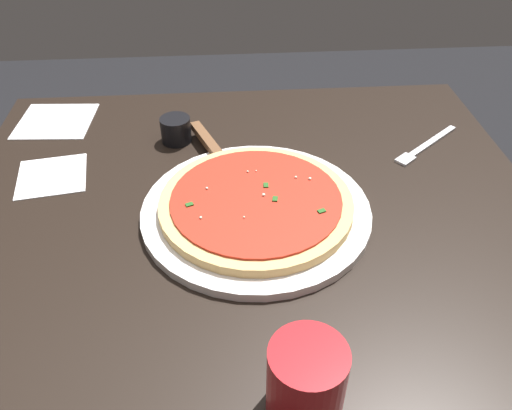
{
  "coord_description": "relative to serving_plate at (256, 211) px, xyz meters",
  "views": [
    {
      "loc": [
        0.04,
        0.62,
        1.3
      ],
      "look_at": [
        -0.01,
        -0.02,
        0.79
      ],
      "focal_mm": 36.31,
      "sensor_mm": 36.0,
      "label": 1
    }
  ],
  "objects": [
    {
      "name": "serving_plate",
      "position": [
        0.0,
        0.0,
        0.0
      ],
      "size": [
        0.37,
        0.37,
        0.01
      ],
      "primitive_type": "cylinder",
      "color": "white",
      "rests_on": "restaurant_table"
    },
    {
      "name": "cup_small_sauce",
      "position": [
        0.14,
        -0.24,
        0.02
      ],
      "size": [
        0.06,
        0.06,
        0.05
      ],
      "primitive_type": "cylinder",
      "color": "black",
      "rests_on": "restaurant_table"
    },
    {
      "name": "restaurant_table",
      "position": [
        0.01,
        0.02,
        -0.15
      ],
      "size": [
        0.97,
        0.91,
        0.77
      ],
      "color": "black",
      "rests_on": "ground_plane"
    },
    {
      "name": "napkin_folded_right",
      "position": [
        0.35,
        -0.13,
        -0.01
      ],
      "size": [
        0.13,
        0.14,
        0.0
      ],
      "primitive_type": "cube",
      "rotation": [
        0.0,
        0.0,
        0.16
      ],
      "color": "white",
      "rests_on": "restaurant_table"
    },
    {
      "name": "fork",
      "position": [
        -0.33,
        -0.17,
        -0.0
      ],
      "size": [
        0.16,
        0.13,
        0.0
      ],
      "color": "silver",
      "rests_on": "restaurant_table"
    },
    {
      "name": "pizza_server",
      "position": [
        0.06,
        -0.16,
        0.01
      ],
      "size": [
        0.12,
        0.22,
        0.01
      ],
      "color": "silver",
      "rests_on": "serving_plate"
    },
    {
      "name": "cup_tall_drink",
      "position": [
        -0.03,
        0.33,
        0.04
      ],
      "size": [
        0.08,
        0.08,
        0.1
      ],
      "primitive_type": "cylinder",
      "color": "#B2191E",
      "rests_on": "restaurant_table"
    },
    {
      "name": "pizza",
      "position": [
        -0.0,
        -0.0,
        0.02
      ],
      "size": [
        0.31,
        0.31,
        0.02
      ],
      "color": "#DBB26B",
      "rests_on": "serving_plate"
    },
    {
      "name": "napkin_loose_left",
      "position": [
        0.39,
        -0.33,
        -0.01
      ],
      "size": [
        0.16,
        0.15,
        0.0
      ],
      "primitive_type": "cube",
      "rotation": [
        0.0,
        0.0,
        -0.06
      ],
      "color": "white",
      "rests_on": "restaurant_table"
    }
  ]
}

